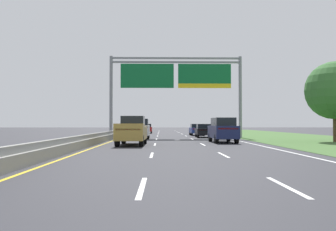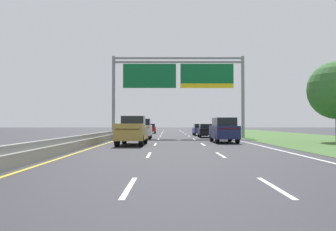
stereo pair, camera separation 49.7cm
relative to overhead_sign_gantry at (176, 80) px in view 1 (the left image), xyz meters
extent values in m
plane|color=#2B2B30|center=(-0.30, -5.80, -6.61)|extent=(220.00, 220.00, 0.00)
cube|color=white|center=(-2.15, -30.30, -6.61)|extent=(0.14, 3.00, 0.01)
cube|color=white|center=(-2.15, -21.30, -6.61)|extent=(0.14, 3.00, 0.01)
cube|color=white|center=(-2.15, -12.30, -6.61)|extent=(0.14, 3.00, 0.01)
cube|color=white|center=(-2.15, -3.30, -6.61)|extent=(0.14, 3.00, 0.01)
cube|color=white|center=(-2.15, 5.70, -6.61)|extent=(0.14, 3.00, 0.01)
cube|color=white|center=(-2.15, 14.70, -6.61)|extent=(0.14, 3.00, 0.01)
cube|color=white|center=(-2.15, 23.70, -6.61)|extent=(0.14, 3.00, 0.01)
cube|color=white|center=(-2.15, 32.70, -6.61)|extent=(0.14, 3.00, 0.01)
cube|color=white|center=(-2.15, 41.70, -6.61)|extent=(0.14, 3.00, 0.01)
cube|color=white|center=(1.55, -30.30, -6.61)|extent=(0.14, 3.00, 0.01)
cube|color=white|center=(1.55, -21.30, -6.61)|extent=(0.14, 3.00, 0.01)
cube|color=white|center=(1.55, -12.30, -6.61)|extent=(0.14, 3.00, 0.01)
cube|color=white|center=(1.55, -3.30, -6.61)|extent=(0.14, 3.00, 0.01)
cube|color=white|center=(1.55, 5.70, -6.61)|extent=(0.14, 3.00, 0.01)
cube|color=white|center=(1.55, 14.70, -6.61)|extent=(0.14, 3.00, 0.01)
cube|color=white|center=(1.55, 23.70, -6.61)|extent=(0.14, 3.00, 0.01)
cube|color=white|center=(1.55, 32.70, -6.61)|extent=(0.14, 3.00, 0.01)
cube|color=white|center=(1.55, 41.70, -6.61)|extent=(0.14, 3.00, 0.01)
cube|color=white|center=(5.60, -5.80, -6.61)|extent=(0.16, 106.00, 0.01)
cube|color=gold|center=(-6.20, -5.80, -6.61)|extent=(0.16, 106.00, 0.01)
cube|color=#3D602D|center=(13.65, -5.80, -6.60)|extent=(14.00, 110.00, 0.02)
cube|color=gray|center=(-6.90, -5.80, -6.33)|extent=(0.60, 110.00, 0.55)
cube|color=gray|center=(-6.90, -5.80, -5.91)|extent=(0.25, 110.00, 0.30)
cylinder|color=gray|center=(-7.35, 0.09, -1.97)|extent=(0.36, 0.36, 9.28)
cylinder|color=gray|center=(7.35, 0.09, -1.97)|extent=(0.36, 0.36, 9.28)
cube|color=gray|center=(0.00, 0.09, 2.45)|extent=(14.70, 0.24, 0.20)
cube|color=gray|center=(0.00, 0.09, 2.00)|extent=(14.70, 0.24, 0.20)
cube|color=#0C602D|center=(-3.25, -0.09, 0.40)|extent=(6.00, 0.12, 2.74)
cube|color=#0C602D|center=(3.25, -0.09, 0.65)|extent=(6.00, 0.12, 2.24)
cube|color=yellow|center=(3.25, -0.09, -0.72)|extent=(6.00, 0.12, 0.50)
cube|color=#A38438|center=(-3.87, -12.94, -5.69)|extent=(2.08, 5.43, 1.00)
cube|color=black|center=(-3.86, -12.09, -4.80)|extent=(1.75, 1.93, 0.78)
cube|color=#B21414|center=(-3.91, -15.60, -5.39)|extent=(1.68, 0.11, 0.12)
cube|color=#A38438|center=(-3.90, -14.67, -5.09)|extent=(2.03, 1.97, 0.20)
cylinder|color=black|center=(-4.69, -11.09, -6.19)|extent=(0.31, 0.84, 0.84)
cylinder|color=black|center=(-2.99, -11.12, -6.19)|extent=(0.31, 0.84, 0.84)
cylinder|color=black|center=(-4.75, -14.76, -6.19)|extent=(0.31, 0.84, 0.84)
cylinder|color=black|center=(-3.05, -14.79, -6.19)|extent=(0.31, 0.84, 0.84)
cube|color=maroon|center=(-4.12, 18.73, -5.92)|extent=(1.89, 4.43, 0.72)
cube|color=black|center=(-4.12, 18.68, -5.30)|extent=(1.60, 2.32, 0.52)
cube|color=#B21414|center=(-4.09, 16.57, -5.70)|extent=(1.53, 0.10, 0.12)
cylinder|color=black|center=(-4.94, 20.21, -6.28)|extent=(0.23, 0.66, 0.66)
cylinder|color=black|center=(-3.34, 20.24, -6.28)|extent=(0.23, 0.66, 0.66)
cylinder|color=black|center=(-4.90, 17.22, -6.28)|extent=(0.23, 0.66, 0.66)
cylinder|color=black|center=(-3.30, 17.24, -6.28)|extent=(0.23, 0.66, 0.66)
cube|color=silver|center=(-3.88, -2.12, -5.70)|extent=(1.99, 4.73, 1.05)
cube|color=black|center=(-3.88, -2.27, -4.84)|extent=(1.69, 3.03, 0.68)
cube|color=#B21414|center=(-3.84, -4.43, -5.39)|extent=(1.60, 0.11, 0.12)
cylinder|color=black|center=(-4.73, -0.54, -6.23)|extent=(0.27, 0.76, 0.76)
cylinder|color=black|center=(-3.09, -0.51, -6.23)|extent=(0.27, 0.76, 0.76)
cylinder|color=black|center=(-4.67, -3.74, -6.23)|extent=(0.27, 0.76, 0.76)
cylinder|color=black|center=(-3.04, -3.71, -6.23)|extent=(0.27, 0.76, 0.76)
cube|color=black|center=(3.32, 1.36, -5.92)|extent=(1.94, 4.45, 0.72)
cube|color=black|center=(3.32, 1.31, -5.30)|extent=(1.63, 2.34, 0.52)
cube|color=#B21414|center=(3.26, -0.79, -5.70)|extent=(1.53, 0.12, 0.12)
cylinder|color=black|center=(2.56, 2.88, -6.28)|extent=(0.24, 0.67, 0.66)
cylinder|color=black|center=(4.16, 2.84, -6.28)|extent=(0.24, 0.67, 0.66)
cylinder|color=black|center=(2.48, -0.11, -6.28)|extent=(0.24, 0.67, 0.66)
cylinder|color=black|center=(4.08, -0.15, -6.28)|extent=(0.24, 0.67, 0.66)
cube|color=navy|center=(3.22, 8.37, -5.92)|extent=(1.83, 4.40, 0.72)
cube|color=black|center=(3.22, 8.32, -5.30)|extent=(1.57, 2.30, 0.52)
cube|color=#B21414|center=(3.22, 6.21, -5.70)|extent=(1.53, 0.08, 0.12)
cylinder|color=black|center=(2.42, 9.86, -6.28)|extent=(0.22, 0.66, 0.66)
cylinder|color=black|center=(4.02, 9.86, -6.28)|extent=(0.22, 0.66, 0.66)
cylinder|color=black|center=(2.42, 6.87, -6.28)|extent=(0.22, 0.66, 0.66)
cylinder|color=black|center=(4.02, 6.87, -6.28)|extent=(0.22, 0.66, 0.66)
cube|color=#161E47|center=(3.60, -9.59, -5.70)|extent=(1.96, 4.72, 1.05)
cube|color=black|center=(3.60, -9.74, -4.84)|extent=(1.67, 3.02, 0.68)
cube|color=#B21414|center=(3.63, -11.90, -5.39)|extent=(1.60, 0.10, 0.12)
cylinder|color=black|center=(2.76, -8.00, -6.23)|extent=(0.27, 0.76, 0.76)
cylinder|color=black|center=(4.40, -7.98, -6.23)|extent=(0.27, 0.76, 0.76)
cylinder|color=black|center=(2.80, -11.20, -6.23)|extent=(0.27, 0.76, 0.76)
cylinder|color=black|center=(4.44, -11.17, -6.23)|extent=(0.27, 0.76, 0.76)
cylinder|color=#4C3823|center=(13.53, -9.21, -5.36)|extent=(0.36, 0.36, 2.50)
sphere|color=#33662D|center=(13.53, -9.21, -2.08)|extent=(5.07, 5.07, 5.07)
camera|label=1|loc=(-1.66, -39.16, -4.99)|focal=37.08mm
camera|label=2|loc=(-1.16, -39.16, -4.99)|focal=37.08mm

